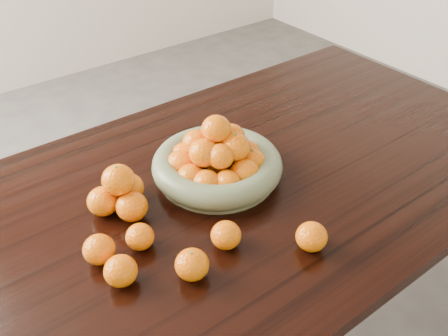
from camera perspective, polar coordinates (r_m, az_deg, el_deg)
dining_table at (r=1.40m, az=-0.71°, el=-5.34°), size 2.00×1.00×0.75m
fruit_bowl at (r=1.35m, az=-0.82°, el=0.80°), size 0.36×0.36×0.19m
orange_pyramid at (r=1.27m, az=-11.75°, el=-2.86°), size 0.16×0.15×0.13m
loose_orange_0 at (r=1.09m, az=-3.68°, el=-10.95°), size 0.08×0.08×0.07m
loose_orange_1 at (r=1.16m, az=0.23°, el=-7.68°), size 0.07×0.07×0.07m
loose_orange_2 at (r=1.17m, az=9.98°, el=-7.74°), size 0.07×0.07×0.07m
loose_orange_3 at (r=1.16m, az=-14.09°, el=-9.01°), size 0.07×0.07×0.07m
loose_orange_4 at (r=1.17m, az=-9.58°, el=-7.75°), size 0.07×0.07×0.06m
loose_orange_5 at (r=1.10m, az=-11.72°, el=-11.43°), size 0.07×0.07×0.07m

